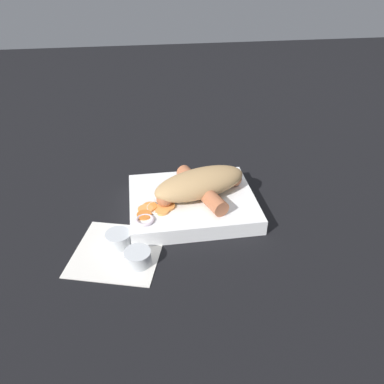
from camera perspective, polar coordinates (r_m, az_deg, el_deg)
ground_plane at (r=0.73m, az=0.00°, el=-2.59°), size 3.00×3.00×0.00m
food_tray at (r=0.72m, az=0.00°, el=-1.64°), size 0.24×0.20×0.03m
bread_roll at (r=0.71m, az=1.26°, el=1.37°), size 0.20×0.14×0.05m
sausage at (r=0.71m, az=1.35°, el=0.53°), size 0.17×0.15×0.03m
pickled_veggies at (r=0.68m, az=-5.90°, el=-2.89°), size 0.07×0.08×0.01m
napkin at (r=0.65m, az=-11.23°, el=-8.82°), size 0.18×0.18×0.00m
condiment_cup_near at (r=0.65m, az=-11.11°, el=-7.18°), size 0.04×0.04×0.03m
condiment_cup_far at (r=0.61m, az=-8.24°, el=-9.97°), size 0.04×0.04×0.03m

